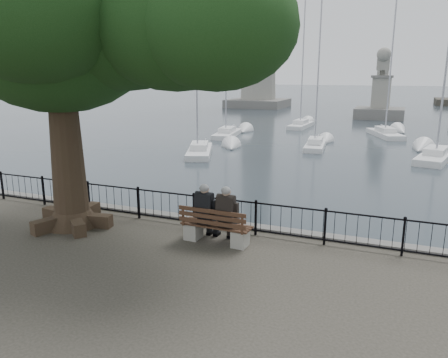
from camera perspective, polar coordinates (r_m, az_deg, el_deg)
The scene contains 14 objects.
harbor at distance 13.91m, azimuth 0.78°, elevation -7.98°, with size 260.00×260.00×1.20m.
railing at distance 13.11m, azimuth 0.00°, elevation -4.42°, with size 22.06×0.06×1.00m.
bench at distance 12.24m, azimuth -1.11°, elevation -6.70°, with size 2.02×0.66×1.06m.
person_left at distance 12.34m, azimuth -2.23°, elevation -4.57°, with size 0.50×0.84×1.68m.
person_right at distance 12.08m, azimuth 0.56°, elevation -4.97°, with size 0.50×0.84×1.68m.
tree at distance 13.39m, azimuth -17.84°, elevation 19.56°, with size 11.45×7.99×9.35m.
lighthouse at distance 74.84m, azimuth 4.63°, elevation 18.49°, with size 9.22×9.22×28.47m.
lion_monument at distance 59.14m, azimuth 19.75°, elevation 9.57°, with size 5.89×5.89×8.71m.
sailboat_a at distance 31.00m, azimuth -3.22°, elevation 3.80°, with size 3.49×5.80×10.69m.
sailboat_b at distance 34.26m, azimuth 11.84°, elevation 4.54°, with size 1.86×5.04×11.31m.
sailboat_c at distance 32.16m, azimuth 25.91°, elevation 2.82°, with size 2.96×6.26×11.75m.
sailboat_e at distance 39.86m, azimuth 0.41°, elevation 6.08°, with size 2.33×5.79×11.85m.
sailboat_f at distance 42.43m, azimuth 20.30°, elevation 5.70°, with size 3.70×6.09×12.31m.
sailboat_h at distance 47.10m, azimuth 10.01°, elevation 7.13°, with size 1.77×5.66×14.03m.
Camera 1 is at (4.69, -9.04, 4.64)m, focal length 35.00 mm.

